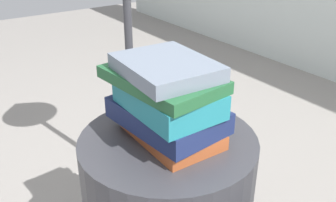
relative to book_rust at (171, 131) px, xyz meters
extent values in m
cube|color=#994723|center=(0.00, 0.00, 0.00)|extent=(0.26, 0.18, 0.04)
cube|color=#19234C|center=(-0.01, -0.01, 0.05)|extent=(0.31, 0.22, 0.06)
cube|color=#1E727F|center=(0.01, -0.02, 0.10)|extent=(0.26, 0.18, 0.06)
cube|color=#1E512D|center=(-0.01, -0.02, 0.15)|extent=(0.32, 0.21, 0.03)
cube|color=slate|center=(0.00, -0.02, 0.18)|extent=(0.25, 0.21, 0.04)
cylinder|color=#262628|center=(-0.49, 0.16, -0.56)|extent=(0.24, 0.24, 0.02)
cylinder|color=#333338|center=(-0.49, 0.16, 0.08)|extent=(0.03, 0.03, 1.09)
camera|label=1|loc=(0.69, -0.50, 0.51)|focal=40.20mm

